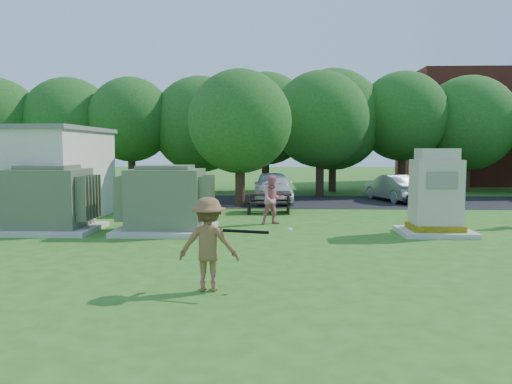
{
  "coord_description": "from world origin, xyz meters",
  "views": [
    {
      "loc": [
        0.56,
        -10.71,
        2.59
      ],
      "look_at": [
        0.0,
        4.0,
        1.3
      ],
      "focal_mm": 35.0,
      "sensor_mm": 36.0,
      "label": 1
    }
  ],
  "objects_px": {
    "batter": "(209,244)",
    "car_white": "(273,187)",
    "transformer_right": "(166,201)",
    "picnic_table": "(269,201)",
    "person_at_picnic": "(273,200)",
    "person_by_generator": "(439,203)",
    "transformer_left": "(49,200)",
    "generator_cabinet": "(436,197)",
    "car_dark": "(426,187)",
    "car_silver_a": "(393,188)"
  },
  "relations": [
    {
      "from": "batter",
      "to": "car_white",
      "type": "height_order",
      "value": "batter"
    },
    {
      "from": "transformer_right",
      "to": "picnic_table",
      "type": "xyz_separation_m",
      "value": [
        3.11,
        4.78,
        -0.49
      ]
    },
    {
      "from": "picnic_table",
      "to": "person_at_picnic",
      "type": "height_order",
      "value": "person_at_picnic"
    },
    {
      "from": "transformer_right",
      "to": "person_by_generator",
      "type": "xyz_separation_m",
      "value": [
        8.42,
        0.22,
        -0.06
      ]
    },
    {
      "from": "transformer_left",
      "to": "person_by_generator",
      "type": "relative_size",
      "value": 1.65
    },
    {
      "from": "generator_cabinet",
      "to": "picnic_table",
      "type": "xyz_separation_m",
      "value": [
        -5.07,
        4.92,
        -0.65
      ]
    },
    {
      "from": "transformer_right",
      "to": "picnic_table",
      "type": "relative_size",
      "value": 1.66
    },
    {
      "from": "picnic_table",
      "to": "car_dark",
      "type": "relative_size",
      "value": 0.38
    },
    {
      "from": "car_silver_a",
      "to": "car_dark",
      "type": "xyz_separation_m",
      "value": [
        1.53,
        -0.22,
        0.04
      ]
    },
    {
      "from": "generator_cabinet",
      "to": "car_dark",
      "type": "relative_size",
      "value": 0.54
    },
    {
      "from": "batter",
      "to": "car_white",
      "type": "distance_m",
      "value": 15.03
    },
    {
      "from": "car_silver_a",
      "to": "car_dark",
      "type": "relative_size",
      "value": 0.83
    },
    {
      "from": "transformer_left",
      "to": "car_silver_a",
      "type": "relative_size",
      "value": 0.76
    },
    {
      "from": "transformer_right",
      "to": "car_silver_a",
      "type": "xyz_separation_m",
      "value": [
        9.21,
        9.56,
        -0.32
      ]
    },
    {
      "from": "transformer_left",
      "to": "car_silver_a",
      "type": "xyz_separation_m",
      "value": [
        12.91,
        9.56,
        -0.32
      ]
    },
    {
      "from": "transformer_right",
      "to": "person_at_picnic",
      "type": "bearing_deg",
      "value": 27.41
    },
    {
      "from": "generator_cabinet",
      "to": "car_silver_a",
      "type": "height_order",
      "value": "generator_cabinet"
    },
    {
      "from": "picnic_table",
      "to": "car_white",
      "type": "distance_m",
      "value": 3.92
    },
    {
      "from": "car_white",
      "to": "car_silver_a",
      "type": "height_order",
      "value": "car_white"
    },
    {
      "from": "transformer_right",
      "to": "car_white",
      "type": "height_order",
      "value": "transformer_right"
    },
    {
      "from": "generator_cabinet",
      "to": "picnic_table",
      "type": "distance_m",
      "value": 7.09
    },
    {
      "from": "person_by_generator",
      "to": "picnic_table",
      "type": "bearing_deg",
      "value": -33.67
    },
    {
      "from": "picnic_table",
      "to": "batter",
      "type": "distance_m",
      "value": 11.13
    },
    {
      "from": "car_dark",
      "to": "generator_cabinet",
      "type": "bearing_deg",
      "value": -85.01
    },
    {
      "from": "picnic_table",
      "to": "car_silver_a",
      "type": "bearing_deg",
      "value": 38.12
    },
    {
      "from": "picnic_table",
      "to": "batter",
      "type": "xyz_separation_m",
      "value": [
        -0.95,
        -11.08,
        0.37
      ]
    },
    {
      "from": "transformer_right",
      "to": "car_white",
      "type": "relative_size",
      "value": 0.68
    },
    {
      "from": "transformer_left",
      "to": "batter",
      "type": "relative_size",
      "value": 1.76
    },
    {
      "from": "transformer_right",
      "to": "car_silver_a",
      "type": "relative_size",
      "value": 0.76
    },
    {
      "from": "car_silver_a",
      "to": "generator_cabinet",
      "type": "bearing_deg",
      "value": 67.12
    },
    {
      "from": "transformer_right",
      "to": "batter",
      "type": "height_order",
      "value": "transformer_right"
    },
    {
      "from": "transformer_left",
      "to": "picnic_table",
      "type": "relative_size",
      "value": 1.66
    },
    {
      "from": "generator_cabinet",
      "to": "person_by_generator",
      "type": "height_order",
      "value": "generator_cabinet"
    },
    {
      "from": "batter",
      "to": "car_dark",
      "type": "height_order",
      "value": "batter"
    },
    {
      "from": "picnic_table",
      "to": "car_white",
      "type": "relative_size",
      "value": 0.41
    },
    {
      "from": "car_white",
      "to": "transformer_right",
      "type": "bearing_deg",
      "value": -113.47
    },
    {
      "from": "picnic_table",
      "to": "car_dark",
      "type": "distance_m",
      "value": 8.89
    },
    {
      "from": "picnic_table",
      "to": "batter",
      "type": "height_order",
      "value": "batter"
    },
    {
      "from": "picnic_table",
      "to": "car_dark",
      "type": "height_order",
      "value": "car_dark"
    },
    {
      "from": "picnic_table",
      "to": "person_by_generator",
      "type": "distance_m",
      "value": 7.01
    },
    {
      "from": "person_by_generator",
      "to": "transformer_right",
      "type": "bearing_deg",
      "value": 8.46
    },
    {
      "from": "picnic_table",
      "to": "car_silver_a",
      "type": "distance_m",
      "value": 7.76
    },
    {
      "from": "batter",
      "to": "person_at_picnic",
      "type": "bearing_deg",
      "value": -96.51
    },
    {
      "from": "batter",
      "to": "person_at_picnic",
      "type": "xyz_separation_m",
      "value": [
        1.14,
        8.01,
        -0.01
      ]
    },
    {
      "from": "generator_cabinet",
      "to": "person_by_generator",
      "type": "bearing_deg",
      "value": 57.03
    },
    {
      "from": "picnic_table",
      "to": "car_white",
      "type": "height_order",
      "value": "car_white"
    },
    {
      "from": "person_at_picnic",
      "to": "transformer_right",
      "type": "bearing_deg",
      "value": -172.71
    },
    {
      "from": "batter",
      "to": "person_by_generator",
      "type": "distance_m",
      "value": 9.05
    },
    {
      "from": "transformer_right",
      "to": "car_dark",
      "type": "distance_m",
      "value": 14.24
    },
    {
      "from": "transformer_left",
      "to": "person_by_generator",
      "type": "height_order",
      "value": "transformer_left"
    }
  ]
}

